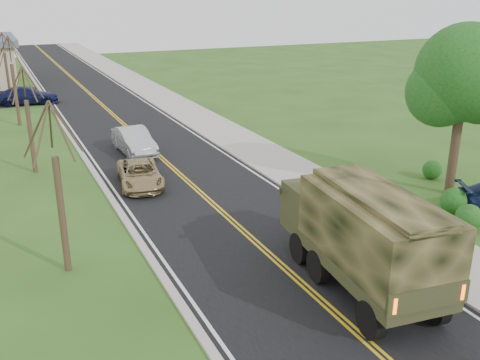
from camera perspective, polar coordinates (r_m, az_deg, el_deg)
road at (r=49.45m, az=-14.75°, el=7.98°), size 8.00×120.00×0.01m
curb_right at (r=50.33m, az=-10.08°, el=8.58°), size 0.30×120.00×0.12m
sidewalk_right at (r=50.80m, az=-8.16°, el=8.77°), size 3.20×120.00×0.10m
curb_left at (r=48.89m, az=-19.56°, el=7.43°), size 0.30×120.00×0.10m
leafy_tree at (r=26.76m, az=22.78°, el=9.76°), size 4.83×4.50×8.10m
bare_tree_a at (r=19.09m, az=-18.63°, el=-2.15°), size 1.93×2.26×6.08m
bare_tree_b at (r=30.62m, az=-21.51°, el=5.19°), size 1.83×2.14×5.73m
bare_tree_c at (r=42.34m, az=-22.90°, el=9.07°), size 2.04×2.39×6.42m
bare_tree_d at (r=54.25m, az=-23.62°, el=10.72°), size 1.88×2.20×5.91m
military_truck at (r=17.64m, az=12.98°, el=-5.33°), size 3.29×7.49×3.62m
suv_champagne at (r=27.47m, az=-10.64°, el=0.63°), size 2.61×4.63×1.22m
sedan_silver at (r=33.04m, az=-11.23°, el=4.10°), size 1.82×4.74×1.54m
lot_car_navy at (r=50.61m, az=-21.75°, el=8.36°), size 5.50×3.08×1.51m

